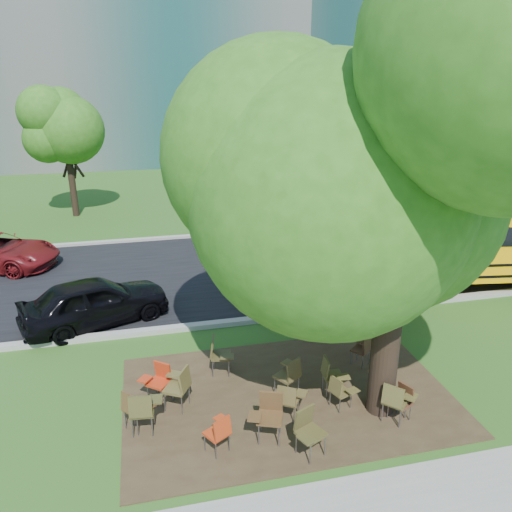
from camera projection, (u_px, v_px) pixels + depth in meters
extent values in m
plane|color=#2D561B|center=(238.00, 389.00, 11.14)|extent=(160.00, 160.00, 0.00)
cube|color=#382819|center=(287.00, 395.00, 10.89)|extent=(7.00, 4.50, 0.03)
cube|color=black|center=(199.00, 273.00, 17.53)|extent=(80.00, 8.00, 0.04)
cube|color=gray|center=(217.00, 324.00, 13.86)|extent=(80.00, 0.25, 0.14)
cube|color=gray|center=(188.00, 237.00, 21.26)|extent=(80.00, 0.25, 0.14)
cube|color=#5F5F5B|center=(45.00, 13.00, 38.56)|extent=(38.00, 16.00, 22.00)
cube|color=slate|center=(409.00, 7.00, 46.69)|extent=(30.00, 16.00, 25.00)
cylinder|color=black|center=(72.00, 181.00, 24.10)|extent=(0.32, 0.32, 3.50)
sphere|color=#2C5F15|center=(65.00, 128.00, 23.25)|extent=(4.80, 4.80, 4.80)
cylinder|color=black|center=(340.00, 170.00, 24.92)|extent=(0.38, 0.38, 4.20)
sphere|color=#2C5F15|center=(344.00, 108.00, 23.91)|extent=(5.60, 5.60, 5.60)
cylinder|color=black|center=(492.00, 172.00, 25.82)|extent=(0.34, 0.34, 3.60)
sphere|color=#2C5F15|center=(500.00, 122.00, 24.94)|extent=(5.00, 5.00, 5.00)
cylinder|color=black|center=(388.00, 324.00, 9.74)|extent=(0.56, 0.56, 4.04)
sphere|color=#2C5F15|center=(404.00, 165.00, 8.67)|extent=(7.20, 7.20, 7.20)
cube|color=#FBAA07|center=(459.00, 234.00, 16.01)|extent=(11.26, 4.08, 2.45)
cube|color=black|center=(469.00, 225.00, 15.94)|extent=(10.67, 4.03, 0.60)
cube|color=#FBAA07|center=(269.00, 262.00, 15.80)|extent=(1.61, 2.37, 0.95)
cube|color=black|center=(456.00, 252.00, 16.23)|extent=(11.28, 4.11, 0.08)
cube|color=black|center=(455.00, 263.00, 16.35)|extent=(11.28, 4.11, 0.08)
cylinder|color=black|center=(288.00, 292.00, 14.84)|extent=(1.03, 0.44, 1.00)
cylinder|color=black|center=(277.00, 262.00, 17.18)|extent=(1.03, 0.44, 1.00)
cube|color=#433F1D|center=(142.00, 411.00, 9.63)|extent=(0.51, 0.49, 0.05)
cube|color=#433F1D|center=(140.00, 407.00, 9.36)|extent=(0.45, 0.15, 0.44)
cube|color=#433F1D|center=(156.00, 399.00, 9.75)|extent=(0.27, 0.33, 0.03)
cylinder|color=slate|center=(135.00, 416.00, 9.86)|extent=(0.03, 0.03, 0.49)
cylinder|color=slate|center=(152.00, 427.00, 9.56)|extent=(0.03, 0.03, 0.49)
cube|color=#51371D|center=(137.00, 409.00, 9.74)|extent=(0.59, 0.59, 0.05)
cube|color=#51371D|center=(129.00, 404.00, 9.52)|extent=(0.35, 0.37, 0.41)
cube|color=#51371D|center=(151.00, 404.00, 9.68)|extent=(0.36, 0.36, 0.03)
cylinder|color=slate|center=(138.00, 411.00, 10.04)|extent=(0.02, 0.02, 0.46)
cylinder|color=slate|center=(138.00, 427.00, 9.59)|extent=(0.02, 0.02, 0.46)
cube|color=#B03412|center=(217.00, 433.00, 9.13)|extent=(0.53, 0.53, 0.05)
cube|color=#B03412|center=(223.00, 428.00, 8.94)|extent=(0.37, 0.27, 0.38)
cube|color=#B03412|center=(221.00, 419.00, 9.33)|extent=(0.31, 0.33, 0.03)
cylinder|color=slate|center=(205.00, 442.00, 9.21)|extent=(0.02, 0.02, 0.42)
cylinder|color=slate|center=(229.00, 443.00, 9.20)|extent=(0.02, 0.02, 0.42)
cube|color=#51361D|center=(270.00, 418.00, 9.41)|extent=(0.59, 0.58, 0.06)
cube|color=#51361D|center=(271.00, 401.00, 9.51)|extent=(0.45, 0.26, 0.45)
cube|color=#51361D|center=(255.00, 416.00, 9.25)|extent=(0.34, 0.38, 0.03)
cylinder|color=slate|center=(279.00, 437.00, 9.30)|extent=(0.03, 0.03, 0.50)
cylinder|color=slate|center=(261.00, 422.00, 9.70)|extent=(0.03, 0.03, 0.50)
cube|color=brown|center=(289.00, 400.00, 10.04)|extent=(0.55, 0.54, 0.05)
cube|color=brown|center=(286.00, 396.00, 9.82)|extent=(0.38, 0.28, 0.39)
cube|color=brown|center=(301.00, 393.00, 10.06)|extent=(0.32, 0.34, 0.03)
cylinder|color=slate|center=(283.00, 403.00, 10.31)|extent=(0.02, 0.02, 0.43)
cylinder|color=slate|center=(294.00, 415.00, 9.92)|extent=(0.02, 0.02, 0.43)
cube|color=#463F1E|center=(311.00, 434.00, 9.02)|extent=(0.60, 0.59, 0.05)
cube|color=#463F1E|center=(304.00, 417.00, 9.09)|extent=(0.44, 0.28, 0.44)
cube|color=#463F1E|center=(307.00, 438.00, 8.72)|extent=(0.35, 0.38, 0.03)
cylinder|color=slate|center=(325.00, 446.00, 9.08)|extent=(0.03, 0.03, 0.49)
cylinder|color=slate|center=(296.00, 443.00, 9.14)|extent=(0.03, 0.03, 0.49)
cube|color=#502E1C|center=(400.00, 403.00, 9.99)|extent=(0.48, 0.49, 0.05)
cube|color=#502E1C|center=(406.00, 392.00, 10.01)|extent=(0.23, 0.37, 0.36)
cube|color=#502E1C|center=(388.00, 396.00, 10.04)|extent=(0.31, 0.28, 0.03)
cylinder|color=slate|center=(400.00, 419.00, 9.86)|extent=(0.02, 0.02, 0.41)
cylinder|color=slate|center=(397.00, 405.00, 10.26)|extent=(0.02, 0.02, 0.41)
cube|color=brown|center=(395.00, 401.00, 9.94)|extent=(0.61, 0.61, 0.05)
cube|color=brown|center=(393.00, 396.00, 9.72)|extent=(0.36, 0.38, 0.42)
cube|color=brown|center=(411.00, 396.00, 9.88)|extent=(0.37, 0.37, 0.03)
cylinder|color=slate|center=(388.00, 403.00, 10.26)|extent=(0.03, 0.03, 0.47)
cylinder|color=slate|center=(400.00, 419.00, 9.79)|extent=(0.03, 0.03, 0.47)
cube|color=brown|center=(176.00, 388.00, 10.30)|extent=(0.62, 0.63, 0.06)
cube|color=brown|center=(185.00, 380.00, 10.17)|extent=(0.31, 0.44, 0.45)
cube|color=brown|center=(175.00, 374.00, 10.54)|extent=(0.39, 0.37, 0.03)
cylinder|color=slate|center=(165.00, 402.00, 10.27)|extent=(0.03, 0.03, 0.50)
cylinder|color=slate|center=(189.00, 395.00, 10.51)|extent=(0.03, 0.03, 0.50)
cube|color=#B02E12|center=(159.00, 383.00, 10.57)|extent=(0.57, 0.57, 0.05)
cube|color=#B02E12|center=(163.00, 370.00, 10.65)|extent=(0.37, 0.32, 0.40)
cube|color=#B02E12|center=(145.00, 379.00, 10.51)|extent=(0.34, 0.35, 0.03)
cylinder|color=slate|center=(161.00, 398.00, 10.44)|extent=(0.02, 0.02, 0.45)
cylinder|color=slate|center=(157.00, 386.00, 10.86)|extent=(0.02, 0.02, 0.45)
cube|color=#453D1D|center=(221.00, 355.00, 11.53)|extent=(0.52, 0.54, 0.05)
cube|color=#453D1D|center=(212.00, 346.00, 11.44)|extent=(0.19, 0.45, 0.44)
cube|color=#453D1D|center=(227.00, 356.00, 11.24)|extent=(0.35, 0.30, 0.03)
cylinder|color=slate|center=(229.00, 360.00, 11.79)|extent=(0.03, 0.03, 0.49)
cylinder|color=slate|center=(213.00, 369.00, 11.44)|extent=(0.03, 0.03, 0.49)
cube|color=brown|center=(287.00, 376.00, 10.74)|extent=(0.62, 0.61, 0.05)
cube|color=brown|center=(294.00, 370.00, 10.54)|extent=(0.42, 0.33, 0.43)
cube|color=brown|center=(289.00, 363.00, 10.97)|extent=(0.37, 0.38, 0.03)
cylinder|color=slate|center=(275.00, 386.00, 10.82)|extent=(0.03, 0.03, 0.49)
cylinder|color=slate|center=(299.00, 385.00, 10.84)|extent=(0.03, 0.03, 0.49)
cube|color=brown|center=(333.00, 376.00, 10.81)|extent=(0.44, 0.46, 0.05)
cube|color=brown|center=(325.00, 367.00, 10.71)|extent=(0.14, 0.41, 0.41)
cube|color=brown|center=(343.00, 377.00, 10.56)|extent=(0.30, 0.25, 0.03)
cylinder|color=slate|center=(338.00, 379.00, 11.07)|extent=(0.02, 0.02, 0.46)
cylinder|color=slate|center=(327.00, 390.00, 10.71)|extent=(0.02, 0.02, 0.46)
cube|color=#422717|center=(360.00, 350.00, 11.92)|extent=(0.52, 0.52, 0.05)
cube|color=#422717|center=(367.00, 345.00, 11.75)|extent=(0.34, 0.29, 0.36)
cube|color=#422717|center=(360.00, 341.00, 12.11)|extent=(0.31, 0.32, 0.03)
cylinder|color=slate|center=(351.00, 358.00, 11.97)|extent=(0.02, 0.02, 0.41)
cylinder|color=slate|center=(369.00, 357.00, 12.01)|extent=(0.02, 0.02, 0.41)
cube|color=brown|center=(341.00, 392.00, 10.36)|extent=(0.46, 0.47, 0.04)
cube|color=brown|center=(336.00, 386.00, 10.21)|extent=(0.20, 0.36, 0.36)
cube|color=brown|center=(353.00, 391.00, 10.22)|extent=(0.30, 0.27, 0.03)
cylinder|color=slate|center=(341.00, 394.00, 10.62)|extent=(0.02, 0.02, 0.40)
cylinder|color=slate|center=(340.00, 406.00, 10.23)|extent=(0.02, 0.02, 0.40)
imported|color=black|center=(95.00, 301.00, 13.83)|extent=(4.31, 2.90, 1.36)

